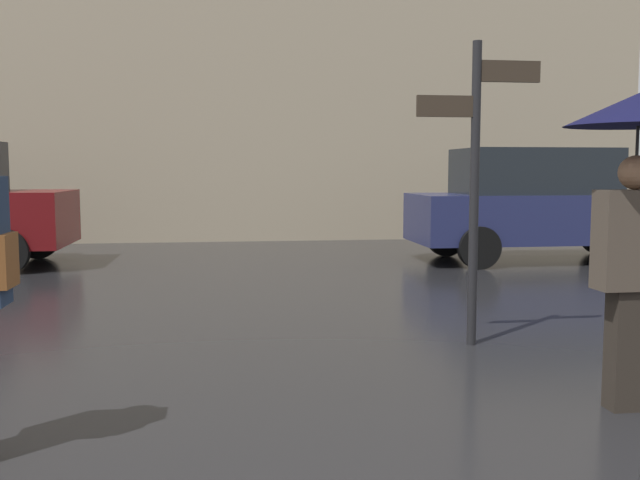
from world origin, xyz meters
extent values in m
cube|color=#2A241E|center=(1.76, 1.96, 0.39)|extent=(0.25, 0.16, 0.78)
cube|color=#473D33|center=(1.76, 1.96, 1.09)|extent=(0.46, 0.21, 0.63)
sphere|color=#936B4C|center=(1.76, 1.96, 1.51)|extent=(0.22, 0.22, 0.22)
cylinder|color=black|center=(1.76, 1.96, 1.65)|extent=(0.02, 0.02, 0.30)
cone|color=black|center=(1.76, 1.96, 1.90)|extent=(0.90, 0.90, 0.20)
cube|color=brown|center=(-1.94, 1.66, 1.06)|extent=(0.12, 0.24, 0.28)
cylinder|color=black|center=(-3.96, 10.62, 0.33)|extent=(0.67, 0.18, 0.67)
cylinder|color=black|center=(-3.96, 8.74, 0.33)|extent=(0.67, 0.18, 0.67)
cube|color=#1E234C|center=(4.57, 9.18, 0.73)|extent=(4.45, 1.67, 0.80)
cube|color=black|center=(4.35, 9.18, 1.51)|extent=(2.45, 1.54, 0.75)
cylinder|color=black|center=(6.02, 10.02, 0.33)|extent=(0.66, 0.18, 0.66)
cylinder|color=black|center=(3.13, 10.02, 0.33)|extent=(0.66, 0.18, 0.66)
cylinder|color=black|center=(3.13, 8.34, 0.33)|extent=(0.66, 0.18, 0.66)
cylinder|color=black|center=(1.36, 3.74, 1.31)|extent=(0.08, 0.08, 2.62)
cube|color=#33281E|center=(1.64, 3.74, 2.37)|extent=(0.56, 0.04, 0.18)
cube|color=#33281E|center=(1.10, 3.74, 2.07)|extent=(0.52, 0.04, 0.18)
camera|label=1|loc=(-0.79, -2.20, 1.53)|focal=40.17mm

